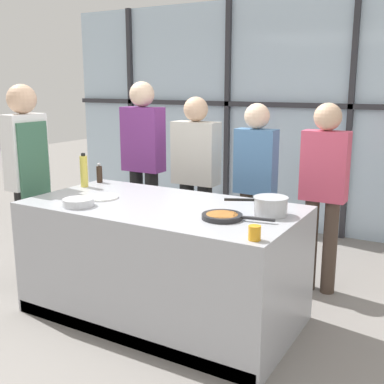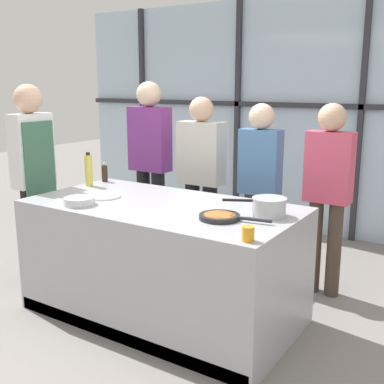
{
  "view_description": "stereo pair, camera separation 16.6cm",
  "coord_description": "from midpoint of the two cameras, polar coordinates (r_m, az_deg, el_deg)",
  "views": [
    {
      "loc": [
        1.96,
        -2.93,
        1.8
      ],
      "look_at": [
        0.21,
        0.1,
        1.0
      ],
      "focal_mm": 45.0,
      "sensor_mm": 36.0,
      "label": 1
    },
    {
      "loc": [
        2.1,
        -2.84,
        1.8
      ],
      "look_at": [
        0.21,
        0.1,
        1.0
      ],
      "focal_mm": 45.0,
      "sensor_mm": 36.0,
      "label": 2
    }
  ],
  "objects": [
    {
      "name": "ground_plane",
      "position": [
        3.96,
        -2.2,
        -14.2
      ],
      "size": [
        18.0,
        18.0,
        0.0
      ],
      "primitive_type": "plane",
      "color": "gray"
    },
    {
      "name": "back_window_wall",
      "position": [
        5.99,
        13.01,
        8.71
      ],
      "size": [
        6.4,
        0.1,
        2.8
      ],
      "color": "silver",
      "rests_on": "ground_plane"
    },
    {
      "name": "demo_island",
      "position": [
        3.78,
        -2.26,
        -8.11
      ],
      "size": [
        2.08,
        1.07,
        0.9
      ],
      "color": "#A8AAB2",
      "rests_on": "ground_plane"
    },
    {
      "name": "chef",
      "position": [
        4.46,
        -17.25,
        2.66
      ],
      "size": [
        0.25,
        0.37,
        1.79
      ],
      "rotation": [
        0.0,
        0.0,
        -1.57
      ],
      "color": "black",
      "rests_on": "ground_plane"
    },
    {
      "name": "spectator_far_left",
      "position": [
        5.0,
        -4.05,
        4.15
      ],
      "size": [
        0.43,
        0.25,
        1.81
      ],
      "rotation": [
        0.0,
        0.0,
        3.14
      ],
      "color": "black",
      "rests_on": "ground_plane"
    },
    {
      "name": "spectator_center_left",
      "position": [
        4.68,
        2.1,
        2.31
      ],
      "size": [
        0.45,
        0.23,
        1.67
      ],
      "rotation": [
        0.0,
        0.0,
        3.14
      ],
      "color": "black",
      "rests_on": "ground_plane"
    },
    {
      "name": "spectator_center_right",
      "position": [
        4.4,
        9.1,
        1.49
      ],
      "size": [
        0.37,
        0.23,
        1.63
      ],
      "rotation": [
        0.0,
        0.0,
        3.14
      ],
      "color": "#47382D",
      "rests_on": "ground_plane"
    },
    {
      "name": "spectator_far_right",
      "position": [
        4.2,
        16.9,
        0.62
      ],
      "size": [
        0.38,
        0.23,
        1.64
      ],
      "rotation": [
        0.0,
        0.0,
        3.14
      ],
      "color": "#47382D",
      "rests_on": "ground_plane"
    },
    {
      "name": "frying_pan",
      "position": [
        3.24,
        4.89,
        -2.94
      ],
      "size": [
        0.49,
        0.28,
        0.04
      ],
      "color": "#232326",
      "rests_on": "demo_island"
    },
    {
      "name": "saucepan",
      "position": [
        3.35,
        10.5,
        -1.7
      ],
      "size": [
        0.41,
        0.27,
        0.13
      ],
      "color": "silver",
      "rests_on": "demo_island"
    },
    {
      "name": "white_plate",
      "position": [
        3.9,
        -9.24,
        -0.51
      ],
      "size": [
        0.27,
        0.27,
        0.01
      ],
      "primitive_type": "cylinder",
      "color": "white",
      "rests_on": "demo_island"
    },
    {
      "name": "mixing_bowl",
      "position": [
        3.69,
        -11.95,
        -1.03
      ],
      "size": [
        0.23,
        0.23,
        0.06
      ],
      "color": "silver",
      "rests_on": "demo_island"
    },
    {
      "name": "oil_bottle",
      "position": [
        4.34,
        -11.09,
        2.56
      ],
      "size": [
        0.07,
        0.07,
        0.3
      ],
      "color": "#E0CC4C",
      "rests_on": "demo_island"
    },
    {
      "name": "pepper_grinder",
      "position": [
        4.51,
        -9.29,
        2.24
      ],
      "size": [
        0.05,
        0.05,
        0.18
      ],
      "color": "#332319",
      "rests_on": "demo_island"
    },
    {
      "name": "juice_glass_near",
      "position": [
        2.82,
        8.35,
        -4.93
      ],
      "size": [
        0.07,
        0.07,
        0.09
      ],
      "primitive_type": "cylinder",
      "color": "orange",
      "rests_on": "demo_island"
    }
  ]
}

